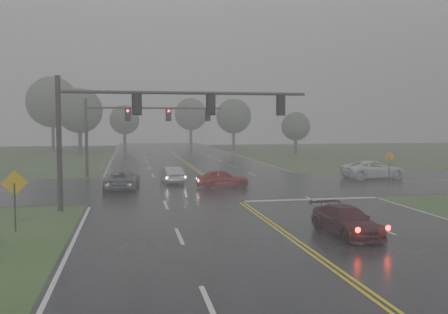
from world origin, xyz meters
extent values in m
plane|color=#29471E|center=(0.00, 0.00, 0.00)|extent=(180.00, 180.00, 0.00)
cube|color=black|center=(0.00, 20.00, 0.00)|extent=(18.00, 160.00, 0.02)
cube|color=black|center=(0.00, 22.00, 0.00)|extent=(120.00, 14.00, 0.02)
cube|color=silver|center=(4.50, 14.40, 0.00)|extent=(8.50, 0.50, 0.01)
imported|color=#390A11|center=(2.43, 4.85, 0.00)|extent=(2.08, 4.33, 1.22)
imported|color=#A00E0E|center=(0.12, 20.99, 0.00)|extent=(3.91, 1.70, 1.31)
imported|color=#B4B7BD|center=(-3.29, 24.39, 0.00)|extent=(1.72, 3.99, 1.28)
imported|color=#5A5C61|center=(-7.06, 21.37, 0.00)|extent=(2.65, 5.06, 1.36)
imported|color=white|center=(13.77, 24.41, 0.00)|extent=(5.59, 2.94, 1.50)
cylinder|color=black|center=(-10.20, 13.25, 3.63)|extent=(0.28, 0.28, 7.26)
cylinder|color=black|center=(-10.20, 13.25, 6.45)|extent=(0.18, 0.18, 0.81)
cylinder|color=black|center=(-3.34, 13.25, 6.40)|extent=(13.73, 0.18, 0.18)
cube|color=black|center=(-6.08, 13.25, 5.79)|extent=(0.34, 0.28, 1.06)
cube|color=black|center=(-6.08, 13.41, 5.79)|extent=(0.55, 0.03, 1.26)
cube|color=black|center=(-1.96, 13.25, 5.79)|extent=(0.34, 0.28, 1.06)
cube|color=black|center=(-1.96, 13.41, 5.79)|extent=(0.55, 0.03, 1.26)
cube|color=black|center=(2.16, 13.25, 5.79)|extent=(0.34, 0.28, 1.06)
cube|color=black|center=(2.16, 13.41, 5.79)|extent=(0.55, 0.03, 1.26)
cylinder|color=black|center=(-10.20, 30.30, 3.42)|extent=(0.27, 0.27, 6.84)
cylinder|color=black|center=(-10.20, 30.30, 6.08)|extent=(0.17, 0.17, 0.76)
cylinder|color=black|center=(-4.25, 30.30, 6.03)|extent=(11.91, 0.17, 0.17)
cube|color=black|center=(-6.63, 30.30, 5.46)|extent=(0.32, 0.27, 1.00)
cube|color=black|center=(-6.63, 30.46, 5.46)|extent=(0.52, 0.03, 1.19)
cylinder|color=#FF0C05|center=(-6.63, 30.15, 5.78)|extent=(0.21, 0.06, 0.21)
cube|color=black|center=(-3.06, 30.30, 5.46)|extent=(0.32, 0.27, 1.00)
cube|color=black|center=(-3.06, 30.46, 5.46)|extent=(0.52, 0.03, 1.19)
cylinder|color=#FF0C05|center=(-3.06, 30.15, 5.78)|extent=(0.21, 0.06, 0.21)
cube|color=black|center=(0.52, 30.30, 5.46)|extent=(0.32, 0.27, 1.00)
cube|color=black|center=(0.52, 30.46, 5.46)|extent=(0.52, 0.03, 1.19)
cylinder|color=#FF0C05|center=(0.52, 30.15, 5.78)|extent=(0.21, 0.06, 0.21)
cylinder|color=black|center=(-11.45, 8.31, 1.07)|extent=(0.07, 0.07, 2.14)
cube|color=#D49E0C|center=(-11.45, 8.34, 2.14)|extent=(1.12, 0.15, 1.12)
cylinder|color=black|center=(14.57, 23.23, 0.95)|extent=(0.06, 0.06, 1.90)
cube|color=#D49E0C|center=(14.57, 23.26, 1.90)|extent=(1.00, 0.17, 1.00)
cylinder|color=#372C24|center=(-13.72, 61.94, 1.88)|extent=(0.60, 0.60, 3.76)
sphere|color=#34472F|center=(-13.72, 61.94, 6.48)|extent=(6.69, 6.69, 6.69)
cylinder|color=#372C24|center=(11.08, 69.47, 1.69)|extent=(0.50, 0.50, 3.38)
sphere|color=#34472F|center=(11.08, 69.47, 5.83)|extent=(6.01, 6.01, 6.01)
cylinder|color=#372C24|center=(-7.42, 79.02, 1.53)|extent=(0.56, 0.56, 3.05)
sphere|color=#34472F|center=(-7.42, 79.02, 5.25)|extent=(5.42, 5.42, 5.42)
cylinder|color=#372C24|center=(17.87, 56.64, 1.21)|extent=(0.53, 0.53, 2.42)
sphere|color=#34472F|center=(17.87, 56.64, 4.16)|extent=(4.30, 4.30, 4.30)
cylinder|color=#372C24|center=(-18.78, 70.50, 2.33)|extent=(0.56, 0.56, 4.66)
sphere|color=#34472F|center=(-18.78, 70.50, 8.03)|extent=(8.29, 8.29, 8.29)
cylinder|color=#372C24|center=(5.75, 86.61, 1.86)|extent=(0.60, 0.60, 3.72)
sphere|color=#34472F|center=(5.75, 86.61, 6.41)|extent=(6.61, 6.61, 6.61)
camera|label=1|loc=(-6.48, -14.53, 4.78)|focal=40.00mm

